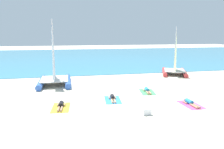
# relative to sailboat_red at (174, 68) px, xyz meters

# --- Properties ---
(ground_plane) EXTENTS (120.00, 120.00, 0.00)m
(ground_plane) POSITION_rel_sailboat_red_xyz_m (-8.26, 0.77, -0.81)
(ground_plane) COLOR beige
(ocean_water) EXTENTS (120.00, 40.00, 0.05)m
(ocean_water) POSITION_rel_sailboat_red_xyz_m (-8.26, 21.15, -0.78)
(ocean_water) COLOR teal
(ocean_water) RESTS_ON ground
(sailboat_red) EXTENTS (4.08, 4.85, 5.41)m
(sailboat_red) POSITION_rel_sailboat_red_xyz_m (0.00, 0.00, 0.00)
(sailboat_red) COLOR #CC3838
(sailboat_red) RESTS_ON ground
(sailboat_blue) EXTENTS (2.98, 4.60, 5.95)m
(sailboat_blue) POSITION_rel_sailboat_red_xyz_m (-13.22, -2.30, 0.08)
(sailboat_blue) COLOR blue
(sailboat_blue) RESTS_ON ground
(towel_leftmost) EXTENTS (1.23, 1.97, 0.01)m
(towel_leftmost) POSITION_rel_sailboat_red_xyz_m (-12.43, -8.69, -0.80)
(towel_leftmost) COLOR yellow
(towel_leftmost) RESTS_ON ground
(sunbather_leftmost) EXTENTS (0.57, 1.57, 0.30)m
(sunbather_leftmost) POSITION_rel_sailboat_red_xyz_m (-12.43, -8.63, -0.67)
(sunbather_leftmost) COLOR black
(sunbather_leftmost) RESTS_ON towel_leftmost
(towel_center_left) EXTENTS (1.27, 1.99, 0.01)m
(towel_center_left) POSITION_rel_sailboat_red_xyz_m (-8.86, -7.82, -0.80)
(towel_center_left) COLOR #338CD8
(towel_center_left) RESTS_ON ground
(sunbather_center_left) EXTENTS (0.58, 1.57, 0.30)m
(sunbather_center_left) POSITION_rel_sailboat_red_xyz_m (-8.85, -7.75, -0.67)
(sunbather_center_left) COLOR black
(sunbather_center_left) RESTS_ON towel_center_left
(towel_center_right) EXTENTS (1.37, 2.04, 0.01)m
(towel_center_right) POSITION_rel_sailboat_red_xyz_m (-5.70, -6.37, -0.80)
(towel_center_right) COLOR #4CB266
(towel_center_right) RESTS_ON ground
(sunbather_center_right) EXTENTS (0.63, 1.57, 0.30)m
(sunbather_center_right) POSITION_rel_sailboat_red_xyz_m (-5.69, -6.31, -0.67)
(sunbather_center_right) COLOR #268CCC
(sunbather_center_right) RESTS_ON towel_center_right
(towel_rightmost) EXTENTS (1.16, 1.94, 0.01)m
(towel_rightmost) POSITION_rel_sailboat_red_xyz_m (-3.97, -9.85, -0.80)
(towel_rightmost) COLOR #D84C99
(towel_rightmost) RESTS_ON ground
(sunbather_rightmost) EXTENTS (0.55, 1.56, 0.30)m
(sunbather_rightmost) POSITION_rel_sailboat_red_xyz_m (-3.97, -9.78, -0.67)
(sunbather_rightmost) COLOR #268CCC
(sunbather_rightmost) RESTS_ON towel_rightmost
(cooler_box) EXTENTS (0.50, 0.36, 0.36)m
(cooler_box) POSITION_rel_sailboat_red_xyz_m (-7.45, -10.83, -0.63)
(cooler_box) COLOR white
(cooler_box) RESTS_ON ground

